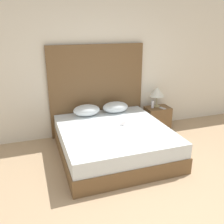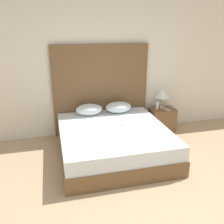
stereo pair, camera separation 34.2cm
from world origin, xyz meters
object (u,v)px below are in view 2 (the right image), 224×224
at_px(table_lamp, 162,93).
at_px(phone_on_nightstand, 167,110).
at_px(nightstand, 162,120).
at_px(bed, 113,141).
at_px(phone_on_bed, 123,124).

distance_m(table_lamp, phone_on_nightstand, 0.36).
relative_size(nightstand, phone_on_nightstand, 3.11).
height_order(bed, nightstand, bed).
distance_m(nightstand, phone_on_nightstand, 0.27).
bearing_deg(table_lamp, phone_on_nightstand, -69.99).
relative_size(phone_on_bed, table_lamp, 0.39).
height_order(nightstand, phone_on_nightstand, phone_on_nightstand).
relative_size(bed, phone_on_nightstand, 11.80).
bearing_deg(nightstand, phone_on_bed, -148.61).
bearing_deg(phone_on_nightstand, nightstand, 123.02).
bearing_deg(bed, nightstand, 30.85).
bearing_deg(bed, phone_on_bed, 28.00).
distance_m(phone_on_bed, nightstand, 1.25).
height_order(phone_on_bed, table_lamp, table_lamp).
distance_m(bed, nightstand, 1.45).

